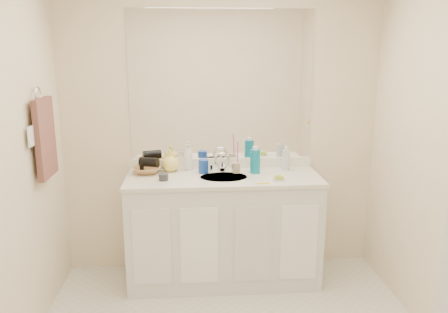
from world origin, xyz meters
name	(u,v)px	position (x,y,z in m)	size (l,w,h in m)	color
wall_back	(221,130)	(0.00, 1.30, 1.20)	(2.60, 0.02, 2.40)	#F7E6C1
wall_front	(290,309)	(0.00, -1.30, 1.20)	(2.60, 0.02, 2.40)	#F7E6C1
vanity_cabinet	(224,230)	(0.00, 1.02, 0.42)	(1.50, 0.55, 0.85)	silver
countertop	(224,178)	(0.00, 1.02, 0.86)	(1.52, 0.57, 0.03)	silver
backsplash	(221,163)	(0.00, 1.29, 0.92)	(1.52, 0.03, 0.08)	white
sink_basin	(224,178)	(0.00, 1.00, 0.87)	(0.37, 0.37, 0.02)	silver
faucet	(222,164)	(0.00, 1.18, 0.94)	(0.02, 0.02, 0.11)	silver
mirror	(221,86)	(0.00, 1.29, 1.56)	(1.48, 0.01, 1.20)	white
blue_mug	(203,166)	(-0.15, 1.13, 0.93)	(0.08, 0.08, 0.11)	#173FA1
tan_cup	(236,168)	(0.11, 1.12, 0.92)	(0.06, 0.06, 0.08)	#C3B089
toothbrush	(238,155)	(0.12, 1.12, 1.03)	(0.01, 0.01, 0.21)	#DB399D
mouthwash_bottle	(255,161)	(0.26, 1.10, 0.98)	(0.08, 0.08, 0.19)	#0C7494
clear_pump_bottle	(286,160)	(0.52, 1.17, 0.96)	(0.06, 0.06, 0.17)	silver
soap_dish	(279,180)	(0.41, 0.88, 0.89)	(0.09, 0.07, 0.01)	silver
green_soap	(279,177)	(0.41, 0.88, 0.90)	(0.07, 0.05, 0.03)	#A5C630
orange_comb	(263,183)	(0.28, 0.81, 0.88)	(0.11, 0.02, 0.00)	yellow
dark_jar	(163,177)	(-0.46, 0.94, 0.91)	(0.07, 0.07, 0.05)	#2B2C30
soap_bottle_white	(188,157)	(-0.28, 1.25, 0.99)	(0.08, 0.08, 0.21)	white
soap_bottle_cream	(181,160)	(-0.34, 1.23, 0.96)	(0.07, 0.07, 0.16)	beige
soap_bottle_yellow	(170,161)	(-0.42, 1.20, 0.97)	(0.14, 0.14, 0.18)	#FCE462
wicker_basket	(147,170)	(-0.61, 1.16, 0.91)	(0.23, 0.23, 0.06)	#A57542
hair_dryer	(149,162)	(-0.59, 1.16, 0.97)	(0.08, 0.08, 0.15)	black
towel_ring	(38,94)	(-1.27, 0.77, 1.55)	(0.11, 0.11, 0.01)	silver
hand_towel	(45,138)	(-1.25, 0.77, 1.25)	(0.04, 0.32, 0.55)	#4E2E29
switch_plate	(31,136)	(-1.27, 0.57, 1.30)	(0.01, 0.09, 0.13)	white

